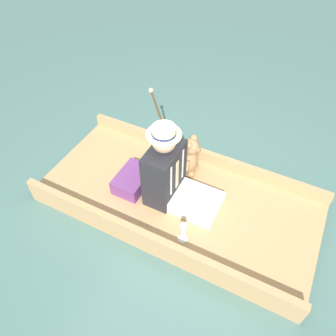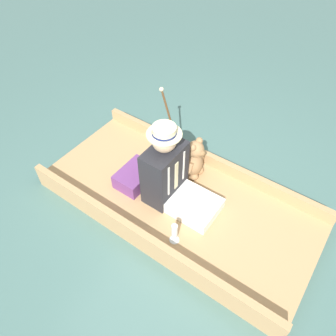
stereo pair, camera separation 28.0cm
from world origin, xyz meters
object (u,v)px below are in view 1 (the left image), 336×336
(teddy_bear, at_px, (191,157))
(walking_cane, at_px, (160,117))
(wine_glass, at_px, (183,231))
(seated_person, at_px, (171,175))

(teddy_bear, bearing_deg, walking_cane, -110.33)
(wine_glass, xyz_separation_m, walking_cane, (-0.88, -0.67, 0.31))
(teddy_bear, bearing_deg, seated_person, -4.75)
(teddy_bear, distance_m, walking_cane, 0.49)
(teddy_bear, xyz_separation_m, walking_cane, (-0.15, -0.40, 0.23))
(teddy_bear, relative_size, walking_cane, 0.60)
(wine_glass, relative_size, walking_cane, 0.29)
(wine_glass, height_order, walking_cane, walking_cane)
(wine_glass, distance_m, walking_cane, 1.15)
(seated_person, bearing_deg, walking_cane, -155.57)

